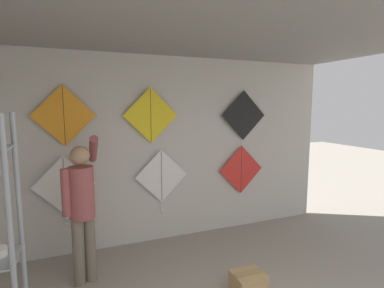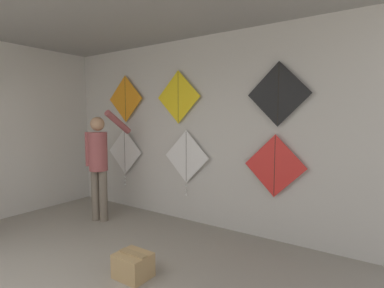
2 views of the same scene
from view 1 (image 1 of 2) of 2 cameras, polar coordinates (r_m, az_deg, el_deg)
name	(u,v)px [view 1 (image 1 of 2)]	position (r m, az deg, el deg)	size (l,w,h in m)	color
back_panel	(160,150)	(4.57, -6.20, -1.15)	(5.78, 0.06, 2.80)	beige
ceiling_slab	(207,25)	(3.00, 2.91, 21.73)	(5.78, 4.17, 0.04)	gray
shopkeeper	(82,202)	(3.71, -20.22, -10.32)	(0.42, 0.66, 1.74)	#726656
cardboard_box	(248,284)	(3.69, 10.66, -24.67)	(0.34, 0.29, 0.26)	tan
kite_0	(64,187)	(4.41, -23.13, -7.60)	(0.81, 0.04, 1.02)	white
kite_1	(161,178)	(4.56, -5.87, -6.39)	(0.81, 0.04, 1.02)	white
kite_2	(241,170)	(5.11, 9.35, -4.83)	(0.81, 0.01, 0.81)	red
kite_3	(64,116)	(4.27, -23.23, 4.98)	(0.81, 0.01, 0.81)	orange
kite_4	(151,115)	(4.40, -7.87, 5.42)	(0.81, 0.01, 0.81)	yellow
kite_5	(244,115)	(5.01, 9.80, 5.39)	(0.81, 0.01, 0.81)	black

